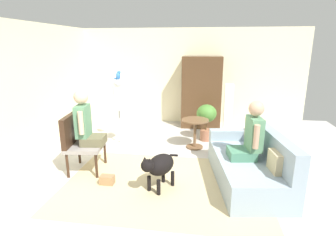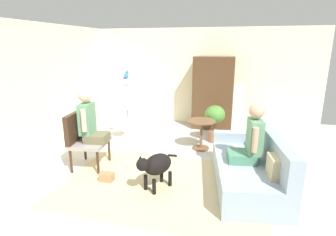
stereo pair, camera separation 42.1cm
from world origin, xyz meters
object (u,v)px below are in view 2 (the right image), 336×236
Objects in this scene: armchair at (83,135)px; dog at (156,165)px; person_on_armchair at (89,119)px; column_lamp at (237,115)px; armoire_cabinet at (213,93)px; person_on_couch at (251,138)px; bird_cage_stand at (127,112)px; round_end_table at (201,131)px; couch at (251,168)px; parrot at (126,75)px; potted_plant at (215,118)px; handbag at (107,177)px.

dog is (1.45, -0.44, -0.19)m from armchair.
column_lamp is (2.42, 1.80, -0.23)m from person_on_armchair.
armoire_cabinet is at bearing 119.21° from column_lamp.
bird_cage_stand reaches higher than person_on_couch.
round_end_table reaches higher than dog.
column_lamp is (-0.24, 1.81, 0.35)m from couch.
person_on_armchair is 1.46m from dog.
parrot is 0.22× the size of potted_plant.
person_on_armchair is 1.02m from handbag.
column_lamp reaches higher than armchair.
person_on_couch is at bearing -56.72° from round_end_table.
person_on_armchair is 2.22m from round_end_table.
armoire_cabinet is at bearing 87.21° from round_end_table.
dog is 2.52m from column_lamp.
handbag is at bearing -33.05° from armchair.
dog is at bearing -1.92° from handbag.
potted_plant is at bearing 109.73° from person_on_couch.
armchair is 0.54× the size of armoire_cabinet.
column_lamp is (2.28, 0.51, -0.05)m from bird_cage_stand.
handbag is (-2.18, -0.41, -0.22)m from couch.
person_on_armchair is (-2.66, 0.01, 0.58)m from couch.
round_end_table is at bearing 76.28° from dog.
parrot is 0.10× the size of armoire_cabinet.
round_end_table is 0.44× the size of bird_cage_stand.
person_on_couch is 1.25× the size of dog.
armchair is 1.06× the size of person_on_armchair.
armoire_cabinet is at bearing 106.31° from couch.
dog is at bearing -103.72° from round_end_table.
armchair is 2.77m from person_on_couch.
bird_cage_stand is (0.14, 1.29, -0.18)m from person_on_armchair.
armchair is at bearing -144.85° from round_end_table.
armoire_cabinet reaches higher than round_end_table.
person_on_couch is 1.43m from dog.
person_on_armchair is at bearing 160.85° from dog.
armchair is 2.31m from round_end_table.
dog is 2.12m from bird_cage_stand.
couch is 2.23m from handbag.
person_on_armchair is 0.51× the size of armoire_cabinet.
bird_cage_stand is 2.32m from armoire_cabinet.
person_on_armchair is at bearing -122.19° from armoire_cabinet.
couch is 1.52× the size of column_lamp.
parrot reaches higher than handbag.
armchair is 1.10× the size of person_on_couch.
armchair is 0.33m from person_on_armchair.
potted_plant is 3.82× the size of handbag.
column_lamp is at bearing -60.79° from armoire_cabinet.
armoire_cabinet is at bearing 68.06° from handbag.
couch is 3.08m from armoire_cabinet.
parrot is at bearing 0.00° from bird_cage_stand.
dog is at bearing -106.15° from potted_plant.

